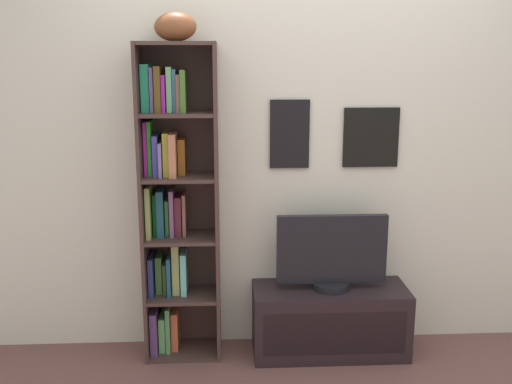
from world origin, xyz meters
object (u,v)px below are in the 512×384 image
at_px(bookshelf, 173,204).
at_px(tv_stand, 330,320).
at_px(football, 175,27).
at_px(television, 332,253).

xyz_separation_m(bookshelf, tv_stand, (0.91, -0.07, -0.71)).
relative_size(bookshelf, tv_stand, 1.99).
bearing_deg(football, tv_stand, -2.78).
distance_m(football, tv_stand, 1.90).
distance_m(bookshelf, television, 0.96).
bearing_deg(television, tv_stand, -90.00).
xyz_separation_m(football, tv_stand, (0.87, -0.04, -1.69)).
relative_size(bookshelf, football, 7.41).
bearing_deg(football, bookshelf, 144.06).
xyz_separation_m(tv_stand, television, (0.00, 0.00, 0.42)).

